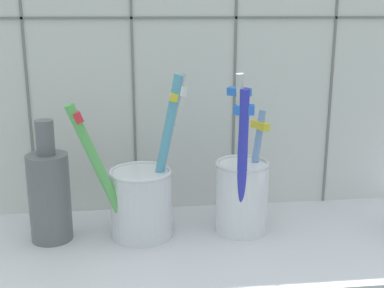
{
  "coord_description": "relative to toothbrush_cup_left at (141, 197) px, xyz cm",
  "views": [
    {
      "loc": [
        -6.42,
        -51.76,
        27.69
      ],
      "look_at": [
        0.0,
        2.89,
        12.86
      ],
      "focal_mm": 47.12,
      "sensor_mm": 36.0,
      "label": 1
    }
  ],
  "objects": [
    {
      "name": "counter_slab",
      "position": [
        5.89,
        -2.84,
        -5.76
      ],
      "size": [
        64.0,
        22.0,
        2.0
      ],
      "primitive_type": "cube",
      "color": "silver",
      "rests_on": "ground"
    },
    {
      "name": "tile_wall_back",
      "position": [
        5.89,
        9.15,
        15.74
      ],
      "size": [
        64.0,
        2.2,
        45.0
      ],
      "color": "silver",
      "rests_on": "ground"
    },
    {
      "name": "toothbrush_cup_left",
      "position": [
        0.0,
        0.0,
        0.0
      ],
      "size": [
        13.57,
        9.7,
        18.91
      ],
      "color": "silver",
      "rests_on": "counter_slab"
    },
    {
      "name": "toothbrush_cup_right",
      "position": [
        11.77,
        -0.2,
        0.3
      ],
      "size": [
        6.38,
        7.52,
        19.26
      ],
      "color": "white",
      "rests_on": "counter_slab"
    },
    {
      "name": "ceramic_vase",
      "position": [
        -10.3,
        0.22,
        0.76
      ],
      "size": [
        4.67,
        4.67,
        14.01
      ],
      "color": "slate",
      "rests_on": "counter_slab"
    }
  ]
}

